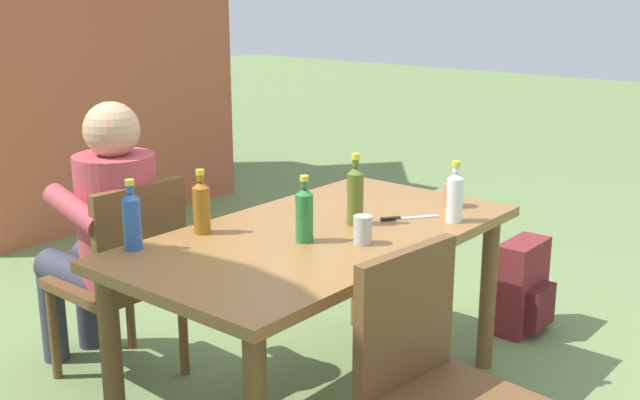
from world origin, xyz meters
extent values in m
cube|color=olive|center=(0.00, 0.00, 0.70)|extent=(1.58, 0.85, 0.04)
cylinder|color=brown|center=(0.71, -0.35, 0.34)|extent=(0.07, 0.07, 0.68)
cylinder|color=brown|center=(-0.71, 0.35, 0.34)|extent=(0.07, 0.07, 0.68)
cylinder|color=brown|center=(0.71, 0.35, 0.34)|extent=(0.07, 0.07, 0.68)
cube|color=brown|center=(-0.36, 0.81, 0.43)|extent=(0.45, 0.45, 0.04)
cube|color=brown|center=(-0.36, 0.61, 0.66)|extent=(0.42, 0.05, 0.42)
cylinder|color=brown|center=(-0.16, 0.99, 0.21)|extent=(0.04, 0.04, 0.41)
cylinder|color=brown|center=(-0.54, 1.00, 0.21)|extent=(0.04, 0.04, 0.41)
cylinder|color=brown|center=(-0.17, 0.61, 0.21)|extent=(0.04, 0.04, 0.41)
cylinder|color=brown|center=(-0.55, 0.62, 0.21)|extent=(0.04, 0.04, 0.41)
cube|color=brown|center=(-0.34, -0.61, 0.66)|extent=(0.42, 0.08, 0.42)
cylinder|color=#B7424C|center=(-0.36, 0.76, 0.71)|extent=(0.32, 0.32, 0.52)
sphere|color=tan|center=(-0.36, 0.76, 1.07)|extent=(0.22, 0.22, 0.22)
cylinder|color=#383847|center=(-0.27, 0.96, 0.45)|extent=(0.14, 0.40, 0.14)
cylinder|color=#383847|center=(-0.27, 1.16, 0.23)|extent=(0.11, 0.11, 0.45)
cylinder|color=#B7424C|center=(-0.17, 0.76, 0.79)|extent=(0.09, 0.31, 0.16)
cylinder|color=#383847|center=(-0.45, 0.96, 0.45)|extent=(0.14, 0.40, 0.14)
cylinder|color=#383847|center=(-0.45, 1.16, 0.23)|extent=(0.11, 0.11, 0.45)
cylinder|color=#B7424C|center=(-0.54, 0.76, 0.79)|extent=(0.09, 0.31, 0.16)
cylinder|color=#287A38|center=(-0.13, -0.04, 0.81)|extent=(0.06, 0.06, 0.17)
cone|color=#287A38|center=(-0.13, -0.04, 0.91)|extent=(0.06, 0.06, 0.02)
cylinder|color=#287A38|center=(-0.13, -0.04, 0.93)|extent=(0.03, 0.03, 0.02)
cylinder|color=yellow|center=(-0.13, -0.04, 0.96)|extent=(0.03, 0.03, 0.02)
cylinder|color=#2D56A3|center=(-0.58, 0.36, 0.81)|extent=(0.06, 0.06, 0.18)
cone|color=#2D56A3|center=(-0.58, 0.36, 0.92)|extent=(0.06, 0.06, 0.02)
cylinder|color=#2D56A3|center=(-0.58, 0.36, 0.94)|extent=(0.03, 0.03, 0.02)
cylinder|color=yellow|center=(-0.58, 0.36, 0.96)|extent=(0.03, 0.03, 0.02)
cylinder|color=#566623|center=(0.15, -0.05, 0.82)|extent=(0.06, 0.06, 0.20)
cone|color=#566623|center=(0.15, -0.05, 0.94)|extent=(0.06, 0.06, 0.03)
cylinder|color=#566623|center=(0.15, -0.05, 0.96)|extent=(0.03, 0.03, 0.03)
cylinder|color=yellow|center=(0.15, -0.05, 0.99)|extent=(0.03, 0.03, 0.02)
cylinder|color=white|center=(0.43, -0.32, 0.81)|extent=(0.06, 0.06, 0.17)
cone|color=white|center=(0.43, -0.32, 0.91)|extent=(0.06, 0.06, 0.02)
cylinder|color=white|center=(0.43, -0.32, 0.93)|extent=(0.03, 0.03, 0.02)
cylinder|color=yellow|center=(0.43, -0.32, 0.95)|extent=(0.03, 0.03, 0.02)
cylinder|color=#996019|center=(-0.30, 0.32, 0.81)|extent=(0.06, 0.06, 0.17)
cone|color=#996019|center=(-0.30, 0.32, 0.91)|extent=(0.06, 0.06, 0.02)
cylinder|color=#996019|center=(-0.30, 0.32, 0.93)|extent=(0.03, 0.03, 0.02)
cylinder|color=yellow|center=(-0.30, 0.32, 0.95)|extent=(0.03, 0.03, 0.02)
cylinder|color=#BC6B47|center=(0.61, -0.21, 0.77)|extent=(0.08, 0.08, 0.10)
cylinder|color=#B2B7BC|center=(-0.02, -0.21, 0.77)|extent=(0.07, 0.07, 0.10)
cube|color=silver|center=(0.37, -0.19, 0.73)|extent=(0.16, 0.12, 0.01)
cube|color=black|center=(0.28, -0.12, 0.73)|extent=(0.08, 0.06, 0.01)
cube|color=maroon|center=(1.16, -0.29, 0.22)|extent=(0.30, 0.15, 0.45)
cube|color=maroon|center=(1.16, -0.40, 0.14)|extent=(0.21, 0.06, 0.20)
cube|color=#B25638|center=(1.09, 3.47, 1.18)|extent=(2.08, 1.62, 2.35)
camera|label=1|loc=(-2.15, -1.77, 1.60)|focal=43.82mm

